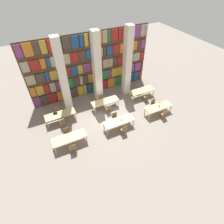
{
  "coord_description": "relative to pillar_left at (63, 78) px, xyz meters",
  "views": [
    {
      "loc": [
        -4.4,
        -9.21,
        9.8
      ],
      "look_at": [
        0.0,
        -0.13,
        0.66
      ],
      "focal_mm": 28.0,
      "sensor_mm": 36.0,
      "label": 1
    }
  ],
  "objects": [
    {
      "name": "ground_plane",
      "position": [
        2.76,
        -2.58,
        -3.0
      ],
      "size": [
        40.0,
        40.0,
        0.0
      ],
      "primitive_type": "plane",
      "color": "gray"
    },
    {
      "name": "bookshelf_bank",
      "position": [
        2.77,
        1.4,
        -0.34
      ],
      "size": [
        10.85,
        0.35,
        5.5
      ],
      "color": "brown",
      "rests_on": "ground_plane"
    },
    {
      "name": "pillar_left",
      "position": [
        0.0,
        0.0,
        0.0
      ],
      "size": [
        0.58,
        0.58,
        6.0
      ],
      "color": "silver",
      "rests_on": "ground_plane"
    },
    {
      "name": "pillar_center",
      "position": [
        2.76,
        0.0,
        0.0
      ],
      "size": [
        0.58,
        0.58,
        6.0
      ],
      "color": "silver",
      "rests_on": "ground_plane"
    },
    {
      "name": "pillar_right",
      "position": [
        5.51,
        0.0,
        0.0
      ],
      "size": [
        0.58,
        0.58,
        6.0
      ],
      "color": "silver",
      "rests_on": "ground_plane"
    },
    {
      "name": "reading_table_0",
      "position": [
        -0.94,
        -3.8,
        -2.34
      ],
      "size": [
        2.3,
        0.81,
        0.74
      ],
      "color": "tan",
      "rests_on": "ground_plane"
    },
    {
      "name": "chair_0",
      "position": [
        -0.95,
        -4.5,
        -2.54
      ],
      "size": [
        0.42,
        0.4,
        0.86
      ],
      "color": "brown",
      "rests_on": "ground_plane"
    },
    {
      "name": "chair_1",
      "position": [
        -0.95,
        -3.11,
        -2.54
      ],
      "size": [
        0.42,
        0.4,
        0.86
      ],
      "rotation": [
        0.0,
        0.0,
        3.14
      ],
      "color": "brown",
      "rests_on": "ground_plane"
    },
    {
      "name": "reading_table_1",
      "position": [
        2.76,
        -3.86,
        -2.34
      ],
      "size": [
        2.3,
        0.81,
        0.74
      ],
      "color": "tan",
      "rests_on": "ground_plane"
    },
    {
      "name": "chair_2",
      "position": [
        2.8,
        -4.55,
        -2.54
      ],
      "size": [
        0.42,
        0.4,
        0.86
      ],
      "color": "brown",
      "rests_on": "ground_plane"
    },
    {
      "name": "chair_3",
      "position": [
        2.8,
        -3.17,
        -2.54
      ],
      "size": [
        0.42,
        0.4,
        0.86
      ],
      "rotation": [
        0.0,
        0.0,
        3.14
      ],
      "color": "brown",
      "rests_on": "ground_plane"
    },
    {
      "name": "desk_lamp_0",
      "position": [
        2.99,
        -3.89,
        -2.0
      ],
      "size": [
        0.14,
        0.14,
        0.39
      ],
      "color": "#232328",
      "rests_on": "reading_table_1"
    },
    {
      "name": "reading_table_2",
      "position": [
        6.41,
        -3.8,
        -2.34
      ],
      "size": [
        2.3,
        0.81,
        0.74
      ],
      "color": "tan",
      "rests_on": "ground_plane"
    },
    {
      "name": "chair_4",
      "position": [
        6.46,
        -4.49,
        -2.54
      ],
      "size": [
        0.42,
        0.4,
        0.86
      ],
      "color": "brown",
      "rests_on": "ground_plane"
    },
    {
      "name": "chair_5",
      "position": [
        6.46,
        -3.11,
        -2.54
      ],
      "size": [
        0.42,
        0.4,
        0.86
      ],
      "rotation": [
        0.0,
        0.0,
        3.14
      ],
      "color": "brown",
      "rests_on": "ground_plane"
    },
    {
      "name": "desk_lamp_1",
      "position": [
        6.43,
        -3.8,
        -1.97
      ],
      "size": [
        0.14,
        0.14,
        0.44
      ],
      "color": "#232328",
      "rests_on": "reading_table_2"
    },
    {
      "name": "reading_table_3",
      "position": [
        -0.96,
        -1.26,
        -2.34
      ],
      "size": [
        2.3,
        0.81,
        0.74
      ],
      "color": "tan",
      "rests_on": "ground_plane"
    },
    {
      "name": "chair_6",
      "position": [
        -0.98,
        -1.95,
        -2.54
      ],
      "size": [
        0.42,
        0.4,
        0.86
      ],
      "color": "brown",
      "rests_on": "ground_plane"
    },
    {
      "name": "chair_7",
      "position": [
        -0.98,
        -0.57,
        -2.54
      ],
      "size": [
        0.42,
        0.4,
        0.86
      ],
      "rotation": [
        0.0,
        0.0,
        3.14
      ],
      "color": "brown",
      "rests_on": "ground_plane"
    },
    {
      "name": "laptop",
      "position": [
        -1.28,
        -1.05,
        -2.22
      ],
      "size": [
        0.32,
        0.22,
        0.21
      ],
      "rotation": [
        0.0,
        0.0,
        3.14
      ],
      "color": "silver",
      "rests_on": "reading_table_3"
    },
    {
      "name": "reading_table_4",
      "position": [
        2.8,
        -1.31,
        -2.34
      ],
      "size": [
        2.3,
        0.81,
        0.74
      ],
      "color": "tan",
      "rests_on": "ground_plane"
    },
    {
      "name": "chair_8",
      "position": [
        2.78,
        -2.0,
        -2.54
      ],
      "size": [
        0.42,
        0.4,
        0.86
      ],
      "color": "brown",
      "rests_on": "ground_plane"
    },
    {
      "name": "chair_9",
      "position": [
        2.78,
        -0.62,
        -2.54
      ],
      "size": [
        0.42,
        0.4,
        0.86
      ],
      "rotation": [
        0.0,
        0.0,
        3.14
      ],
      "color": "brown",
      "rests_on": "ground_plane"
    },
    {
      "name": "reading_table_5",
      "position": [
        6.43,
        -1.32,
        -2.34
      ],
      "size": [
        2.3,
        0.81,
        0.74
      ],
      "color": "tan",
      "rests_on": "ground_plane"
    },
    {
      "name": "chair_10",
      "position": [
        6.46,
        -2.01,
        -2.54
      ],
      "size": [
        0.42,
        0.4,
        0.86
      ],
      "color": "brown",
      "rests_on": "ground_plane"
    },
    {
      "name": "chair_11",
      "position": [
        6.46,
        -0.63,
        -2.54
      ],
      "size": [
        0.42,
        0.4,
        0.86
      ],
      "rotation": [
        0.0,
        0.0,
        3.14
      ],
      "color": "brown",
      "rests_on": "ground_plane"
    }
  ]
}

